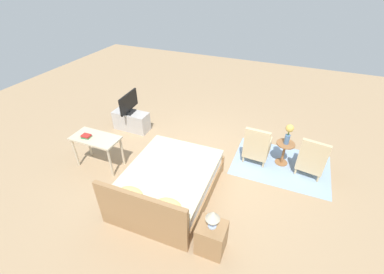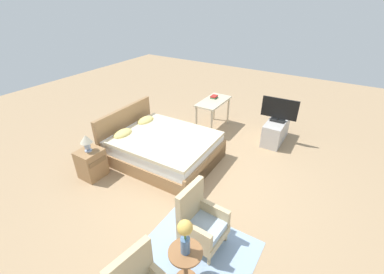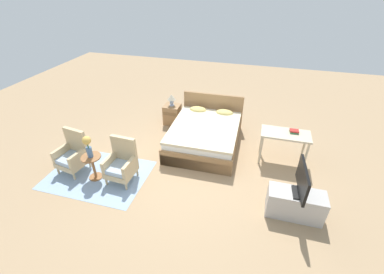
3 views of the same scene
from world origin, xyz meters
The scene contains 11 objects.
ground_plane centered at (0.00, 0.00, 0.00)m, with size 16.00×16.00×0.00m, color #A38460.
bed centered at (0.12, 0.99, 0.30)m, with size 1.66×2.13×0.96m.
armchair_by_window_right centered at (-1.24, -0.74, 0.38)m, with size 0.57×0.57×0.92m.
side_table centered at (-1.83, -0.88, 0.35)m, with size 0.40×0.40×0.55m.
flower_vase centered at (-1.83, -0.88, 0.84)m, with size 0.17×0.17×0.48m.
nightstand centered at (-1.02, 1.77, 0.28)m, with size 0.44×0.41×0.57m.
table_lamp centered at (-1.02, 1.77, 0.78)m, with size 0.22×0.22×0.33m.
tv_stand centered at (2.15, -0.81, 0.26)m, with size 0.96×0.40×0.52m.
tv_flatscreen centered at (2.15, -0.81, 0.80)m, with size 0.22×0.80×0.54m.
vanity_desk centered at (1.95, 0.75, 0.64)m, with size 1.04×0.52×0.76m.
book_stack centered at (2.12, 0.82, 0.79)m, with size 0.20×0.17×0.06m.
Camera 2 is at (-3.38, -1.93, 3.12)m, focal length 24.00 mm.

